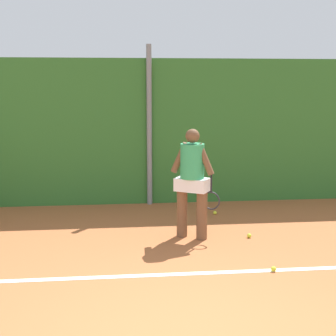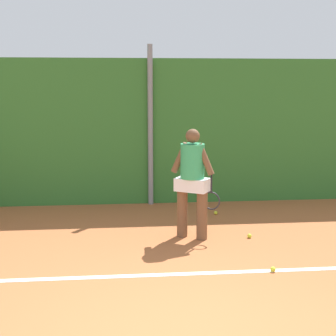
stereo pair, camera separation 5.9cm
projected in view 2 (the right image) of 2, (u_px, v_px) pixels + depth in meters
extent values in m
plane|color=#A85B33|center=(170.00, 278.00, 5.87)|extent=(26.17, 26.17, 0.00)
cube|color=#33702D|center=(150.00, 132.00, 9.45)|extent=(17.01, 0.25, 2.79)
cylinder|color=gray|center=(150.00, 126.00, 9.26)|extent=(0.10, 0.10, 3.04)
cube|color=white|center=(169.00, 274.00, 5.99)|extent=(12.43, 0.10, 0.01)
cylinder|color=brown|center=(182.00, 213.00, 7.44)|extent=(0.16, 0.16, 0.73)
cylinder|color=brown|center=(202.00, 216.00, 7.30)|extent=(0.16, 0.16, 0.73)
cube|color=white|center=(192.00, 185.00, 7.29)|extent=(0.56, 0.49, 0.19)
cylinder|color=#339E60|center=(192.00, 161.00, 7.23)|extent=(0.36, 0.36, 0.52)
sphere|color=brown|center=(193.00, 136.00, 7.17)|extent=(0.21, 0.21, 0.21)
cylinder|color=brown|center=(180.00, 158.00, 7.31)|extent=(0.27, 0.20, 0.50)
cylinder|color=brown|center=(205.00, 159.00, 7.14)|extent=(0.27, 0.20, 0.50)
cylinder|color=black|center=(211.00, 183.00, 7.21)|extent=(0.03, 0.03, 0.28)
torus|color=#26262B|center=(211.00, 201.00, 7.26)|extent=(0.26, 0.17, 0.28)
sphere|color=#CCDB33|center=(216.00, 213.00, 8.73)|extent=(0.07, 0.07, 0.07)
sphere|color=#CCDB33|center=(273.00, 269.00, 6.07)|extent=(0.07, 0.07, 0.07)
sphere|color=#CCDB33|center=(199.00, 212.00, 8.78)|extent=(0.07, 0.07, 0.07)
sphere|color=#CCDB33|center=(249.00, 236.00, 7.41)|extent=(0.07, 0.07, 0.07)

